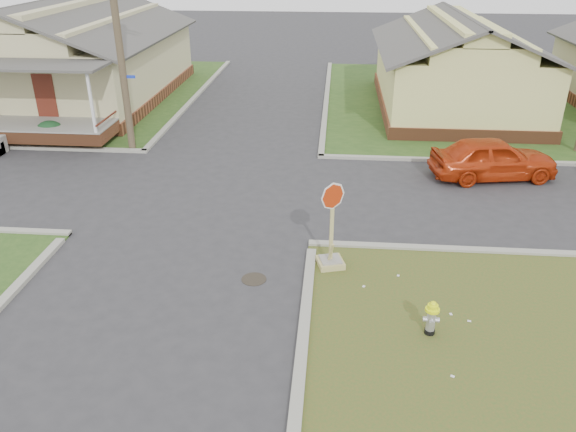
# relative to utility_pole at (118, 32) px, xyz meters

# --- Properties ---
(ground) EXTENTS (120.00, 120.00, 0.00)m
(ground) POSITION_rel_utility_pole_xyz_m (4.20, -8.90, -4.66)
(ground) COLOR #2D2D2F
(ground) RESTS_ON ground
(verge_far_left) EXTENTS (19.00, 19.00, 0.05)m
(verge_far_left) POSITION_rel_utility_pole_xyz_m (-8.80, 9.10, -4.64)
(verge_far_left) COLOR #274719
(verge_far_left) RESTS_ON ground
(curbs) EXTENTS (80.00, 40.00, 0.12)m
(curbs) POSITION_rel_utility_pole_xyz_m (4.20, -3.90, -4.66)
(curbs) COLOR gray
(curbs) RESTS_ON ground
(manhole) EXTENTS (0.64, 0.64, 0.01)m
(manhole) POSITION_rel_utility_pole_xyz_m (6.40, -9.40, -4.66)
(manhole) COLOR black
(manhole) RESTS_ON ground
(corner_house) EXTENTS (10.10, 15.50, 5.30)m
(corner_house) POSITION_rel_utility_pole_xyz_m (-5.80, 7.78, -2.38)
(corner_house) COLOR brown
(corner_house) RESTS_ON ground
(side_house_yellow) EXTENTS (7.60, 11.60, 4.70)m
(side_house_yellow) POSITION_rel_utility_pole_xyz_m (14.20, 7.60, -2.47)
(side_house_yellow) COLOR brown
(side_house_yellow) RESTS_ON ground
(utility_pole) EXTENTS (1.80, 0.28, 9.00)m
(utility_pole) POSITION_rel_utility_pole_xyz_m (0.00, 0.00, 0.00)
(utility_pole) COLOR #3E3324
(utility_pole) RESTS_ON ground
(fire_hydrant) EXTENTS (0.31, 0.31, 0.83)m
(fire_hydrant) POSITION_rel_utility_pole_xyz_m (10.54, -11.30, -4.15)
(fire_hydrant) COLOR black
(fire_hydrant) RESTS_ON ground
(stop_sign) EXTENTS (0.67, 0.66, 2.38)m
(stop_sign) POSITION_rel_utility_pole_xyz_m (8.33, -8.62, -4.10)
(stop_sign) COLOR tan
(stop_sign) RESTS_ON ground
(red_sedan) EXTENTS (4.67, 2.53, 1.51)m
(red_sedan) POSITION_rel_utility_pole_xyz_m (14.03, -1.87, -3.91)
(red_sedan) COLOR #B62F0D
(red_sedan) RESTS_ON ground
(hedge_right) EXTENTS (1.33, 1.09, 1.02)m
(hedge_right) POSITION_rel_utility_pole_xyz_m (-3.60, 0.35, -4.10)
(hedge_right) COLOR #163E1E
(hedge_right) RESTS_ON verge_far_left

